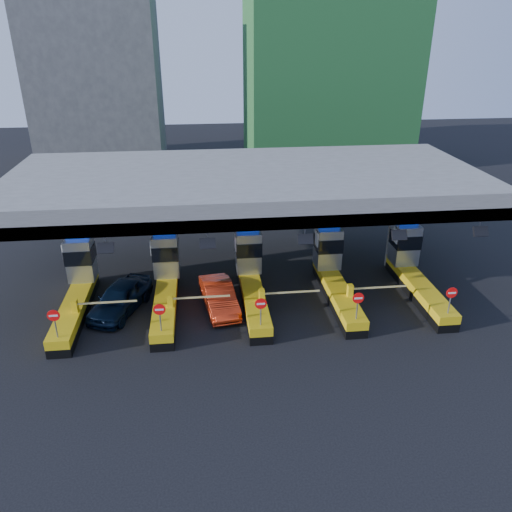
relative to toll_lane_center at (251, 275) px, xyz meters
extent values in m
plane|color=black|center=(0.00, -0.28, -1.40)|extent=(120.00, 120.00, 0.00)
cube|color=slate|center=(0.00, 2.72, 4.85)|extent=(28.00, 12.00, 1.50)
cube|color=#4C4C49|center=(0.00, -2.98, 4.45)|extent=(28.00, 0.60, 0.70)
cube|color=slate|center=(-10.00, 2.72, 1.35)|extent=(1.00, 1.00, 5.50)
cube|color=slate|center=(0.00, 2.72, 1.35)|extent=(1.00, 1.00, 5.50)
cube|color=slate|center=(10.00, 2.72, 1.35)|extent=(1.00, 1.00, 5.50)
cylinder|color=slate|center=(-7.50, -2.98, 3.85)|extent=(0.06, 0.06, 0.50)
cube|color=black|center=(-7.50, -3.18, 3.50)|extent=(0.80, 0.38, 0.54)
cylinder|color=slate|center=(-2.50, -2.98, 3.85)|extent=(0.06, 0.06, 0.50)
cube|color=black|center=(-2.50, -3.18, 3.50)|extent=(0.80, 0.38, 0.54)
cylinder|color=slate|center=(2.50, -2.98, 3.85)|extent=(0.06, 0.06, 0.50)
cube|color=black|center=(2.50, -3.18, 3.50)|extent=(0.80, 0.38, 0.54)
cylinder|color=slate|center=(7.50, -2.98, 3.85)|extent=(0.06, 0.06, 0.50)
cube|color=black|center=(7.50, -3.18, 3.50)|extent=(0.80, 0.38, 0.54)
cylinder|color=slate|center=(12.00, -2.98, 3.85)|extent=(0.06, 0.06, 0.50)
cube|color=black|center=(12.00, -3.18, 3.50)|extent=(0.80, 0.38, 0.54)
cube|color=black|center=(-10.00, -1.28, -1.15)|extent=(1.20, 8.00, 0.50)
cube|color=#E5B70C|center=(-10.00, -1.28, -0.65)|extent=(1.20, 8.00, 0.50)
cube|color=#9EA3A8|center=(-10.00, 1.52, 0.90)|extent=(1.50, 1.50, 2.60)
cube|color=black|center=(-10.00, 1.50, 1.20)|extent=(1.56, 1.56, 0.90)
cube|color=#0C2DBF|center=(-10.00, 1.52, 2.48)|extent=(1.30, 0.35, 0.55)
cube|color=white|center=(-10.80, 1.22, 1.60)|extent=(0.06, 0.70, 0.90)
cylinder|color=slate|center=(-10.00, -4.88, 0.25)|extent=(0.07, 0.07, 1.30)
cylinder|color=red|center=(-10.00, -4.91, 0.85)|extent=(0.60, 0.04, 0.60)
cube|color=white|center=(-10.00, -4.93, 0.85)|extent=(0.42, 0.02, 0.10)
cube|color=#E5B70C|center=(-9.65, -2.48, -0.05)|extent=(0.30, 0.35, 0.70)
cube|color=white|center=(-8.00, -2.48, 0.05)|extent=(3.20, 0.08, 0.08)
cube|color=black|center=(-5.00, -1.28, -1.15)|extent=(1.20, 8.00, 0.50)
cube|color=#E5B70C|center=(-5.00, -1.28, -0.65)|extent=(1.20, 8.00, 0.50)
cube|color=#9EA3A8|center=(-5.00, 1.52, 0.90)|extent=(1.50, 1.50, 2.60)
cube|color=black|center=(-5.00, 1.50, 1.20)|extent=(1.56, 1.56, 0.90)
cube|color=#0C2DBF|center=(-5.00, 1.52, 2.48)|extent=(1.30, 0.35, 0.55)
cube|color=white|center=(-5.80, 1.22, 1.60)|extent=(0.06, 0.70, 0.90)
cylinder|color=slate|center=(-5.00, -4.88, 0.25)|extent=(0.07, 0.07, 1.30)
cylinder|color=red|center=(-5.00, -4.91, 0.85)|extent=(0.60, 0.04, 0.60)
cube|color=white|center=(-5.00, -4.93, 0.85)|extent=(0.42, 0.02, 0.10)
cube|color=#E5B70C|center=(-4.65, -2.48, -0.05)|extent=(0.30, 0.35, 0.70)
cube|color=white|center=(-3.00, -2.48, 0.05)|extent=(3.20, 0.08, 0.08)
cube|color=black|center=(0.00, -1.28, -1.15)|extent=(1.20, 8.00, 0.50)
cube|color=#E5B70C|center=(0.00, -1.28, -0.65)|extent=(1.20, 8.00, 0.50)
cube|color=#9EA3A8|center=(0.00, 1.52, 0.90)|extent=(1.50, 1.50, 2.60)
cube|color=black|center=(0.00, 1.50, 1.20)|extent=(1.56, 1.56, 0.90)
cube|color=#0C2DBF|center=(0.00, 1.52, 2.48)|extent=(1.30, 0.35, 0.55)
cube|color=white|center=(-0.80, 1.22, 1.60)|extent=(0.06, 0.70, 0.90)
cylinder|color=slate|center=(0.00, -4.88, 0.25)|extent=(0.07, 0.07, 1.30)
cylinder|color=red|center=(0.00, -4.91, 0.85)|extent=(0.60, 0.04, 0.60)
cube|color=white|center=(0.00, -4.93, 0.85)|extent=(0.42, 0.02, 0.10)
cube|color=#E5B70C|center=(0.35, -2.48, -0.05)|extent=(0.30, 0.35, 0.70)
cube|color=white|center=(2.00, -2.48, 0.05)|extent=(3.20, 0.08, 0.08)
cube|color=black|center=(5.00, -1.28, -1.15)|extent=(1.20, 8.00, 0.50)
cube|color=#E5B70C|center=(5.00, -1.28, -0.65)|extent=(1.20, 8.00, 0.50)
cube|color=#9EA3A8|center=(5.00, 1.52, 0.90)|extent=(1.50, 1.50, 2.60)
cube|color=black|center=(5.00, 1.50, 1.20)|extent=(1.56, 1.56, 0.90)
cube|color=#0C2DBF|center=(5.00, 1.52, 2.48)|extent=(1.30, 0.35, 0.55)
cube|color=white|center=(4.20, 1.22, 1.60)|extent=(0.06, 0.70, 0.90)
cylinder|color=slate|center=(5.00, -4.88, 0.25)|extent=(0.07, 0.07, 1.30)
cylinder|color=red|center=(5.00, -4.91, 0.85)|extent=(0.60, 0.04, 0.60)
cube|color=white|center=(5.00, -4.93, 0.85)|extent=(0.42, 0.02, 0.10)
cube|color=#E5B70C|center=(5.35, -2.48, -0.05)|extent=(0.30, 0.35, 0.70)
cube|color=white|center=(7.00, -2.48, 0.05)|extent=(3.20, 0.08, 0.08)
cube|color=black|center=(10.00, -1.28, -1.15)|extent=(1.20, 8.00, 0.50)
cube|color=#E5B70C|center=(10.00, -1.28, -0.65)|extent=(1.20, 8.00, 0.50)
cube|color=#9EA3A8|center=(10.00, 1.52, 0.90)|extent=(1.50, 1.50, 2.60)
cube|color=black|center=(10.00, 1.50, 1.20)|extent=(1.56, 1.56, 0.90)
cube|color=#0C2DBF|center=(10.00, 1.52, 2.48)|extent=(1.30, 0.35, 0.55)
cube|color=white|center=(9.20, 1.22, 1.60)|extent=(0.06, 0.70, 0.90)
cylinder|color=slate|center=(10.00, -4.88, 0.25)|extent=(0.07, 0.07, 1.30)
cylinder|color=red|center=(10.00, -4.91, 0.85)|extent=(0.60, 0.04, 0.60)
cube|color=white|center=(10.00, -4.93, 0.85)|extent=(0.42, 0.02, 0.10)
cube|color=#E5B70C|center=(10.35, -2.48, -0.05)|extent=(0.30, 0.35, 0.70)
cube|color=white|center=(12.00, -2.48, 0.05)|extent=(3.20, 0.08, 0.08)
cube|color=#1E5926|center=(12.00, 31.72, 12.60)|extent=(18.00, 12.00, 28.00)
cube|color=#4C4C49|center=(-14.00, 35.72, 7.60)|extent=(14.00, 10.00, 18.00)
imported|color=black|center=(-7.54, -0.98, -0.55)|extent=(3.68, 5.33, 1.69)
imported|color=#B3260D|center=(-1.97, -1.30, -0.63)|extent=(2.32, 4.85, 1.53)
camera|label=1|loc=(-2.67, -26.33, 13.39)|focal=35.00mm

